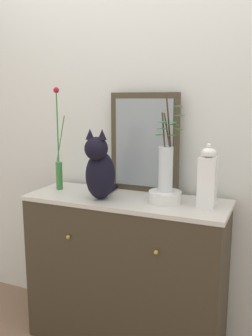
{
  "coord_description": "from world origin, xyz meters",
  "views": [
    {
      "loc": [
        0.82,
        -1.89,
        1.5
      ],
      "look_at": [
        0.0,
        0.0,
        1.11
      ],
      "focal_mm": 38.72,
      "sensor_mm": 36.0,
      "label": 1
    }
  ],
  "objects": [
    {
      "name": "cat_sitting",
      "position": [
        -0.13,
        -0.08,
        1.1
      ],
      "size": [
        0.18,
        0.38,
        0.41
      ],
      "color": "black",
      "rests_on": "sideboard"
    },
    {
      "name": "vase_slim_green",
      "position": [
        -0.48,
        0.02,
        1.11
      ],
      "size": [
        0.08,
        0.04,
        0.65
      ],
      "color": "#357535",
      "rests_on": "sideboard"
    },
    {
      "name": "jar_lidded_porcelain",
      "position": [
        0.47,
        0.01,
        1.09
      ],
      "size": [
        0.09,
        0.09,
        0.35
      ],
      "color": "white",
      "rests_on": "sideboard"
    },
    {
      "name": "bowl_porcelain",
      "position": [
        0.24,
        0.0,
        0.96
      ],
      "size": [
        0.18,
        0.18,
        0.07
      ],
      "primitive_type": "cylinder",
      "color": "white",
      "rests_on": "sideboard"
    },
    {
      "name": "sideboard",
      "position": [
        0.0,
        -0.0,
        0.46
      ],
      "size": [
        1.2,
        0.45,
        0.93
      ],
      "color": "#3B3222",
      "rests_on": "ground_plane"
    },
    {
      "name": "wall_back",
      "position": [
        0.0,
        0.29,
        1.3
      ],
      "size": [
        4.4,
        0.08,
        2.6
      ],
      "primitive_type": "cube",
      "color": "silver",
      "rests_on": "ground_plane"
    },
    {
      "name": "mirror_leaning",
      "position": [
        0.04,
        0.19,
        1.23
      ],
      "size": [
        0.44,
        0.03,
        0.61
      ],
      "color": "#423827",
      "rests_on": "sideboard"
    },
    {
      "name": "vase_glass_clear",
      "position": [
        0.24,
        0.0,
        1.15
      ],
      "size": [
        0.18,
        0.12,
        0.53
      ],
      "color": "silver",
      "rests_on": "bowl_porcelain"
    }
  ]
}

